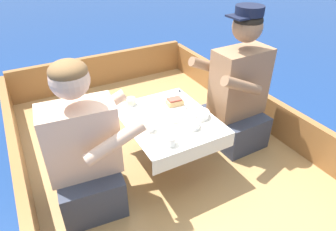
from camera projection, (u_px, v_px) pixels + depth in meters
ground_plane at (163, 188)px, 2.45m from camera, size 60.00×60.00×0.00m
boat_deck at (163, 172)px, 2.36m from camera, size 1.97×2.85×0.34m
gunwale_port at (23, 186)px, 1.80m from camera, size 0.06×2.85×0.29m
gunwale_starboard at (260, 108)px, 2.57m from camera, size 0.06×2.85×0.29m
bow_coaming at (102, 70)px, 3.21m from camera, size 1.85×0.06×0.33m
cockpit_table at (168, 124)px, 2.02m from camera, size 0.57×0.69×0.39m
person_port at (85, 153)px, 1.71m from camera, size 0.55×0.48×0.94m
person_starboard at (237, 93)px, 2.22m from camera, size 0.53×0.45×1.05m
plate_sandwich at (175, 105)px, 2.13m from camera, size 0.19×0.19×0.01m
plate_bread at (140, 115)px, 2.02m from camera, size 0.20×0.20×0.01m
sandwich at (175, 102)px, 2.12m from camera, size 0.12×0.09×0.05m
bowl_port_near at (173, 115)px, 1.98m from camera, size 0.13×0.13×0.04m
bowl_starboard_near at (199, 114)px, 2.00m from camera, size 0.14×0.14×0.04m
bowl_center_far at (191, 124)px, 1.89m from camera, size 0.11×0.11×0.04m
coffee_cup_port at (170, 141)px, 1.74m from camera, size 0.09×0.07×0.05m
coffee_cup_starboard at (149, 126)px, 1.86m from camera, size 0.09×0.06×0.06m
tin_can at (131, 102)px, 2.13m from camera, size 0.07×0.07×0.05m
utensil_spoon_port at (138, 103)px, 2.17m from camera, size 0.17×0.06×0.01m
utensil_fork_starboard at (180, 94)px, 2.27m from camera, size 0.10×0.16×0.00m
utensil_spoon_starboard at (185, 111)px, 2.07m from camera, size 0.17×0.06×0.01m
utensil_spoon_center at (150, 121)px, 1.96m from camera, size 0.12×0.14×0.01m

